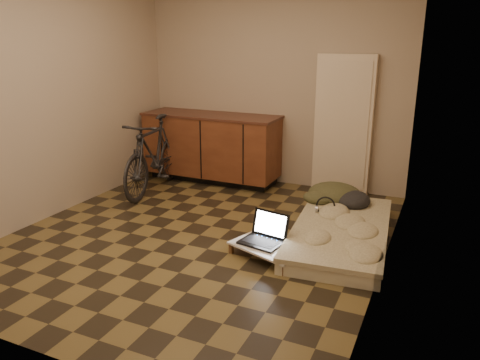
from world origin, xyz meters
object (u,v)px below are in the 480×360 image
at_px(lap_desk, 269,247).
at_px(laptop, 264,236).
at_px(futon, 341,232).
at_px(bicycle, 154,151).

bearing_deg(lap_desk, laptop, 160.43).
xyz_separation_m(futon, lap_desk, (-0.50, -0.63, 0.02)).
height_order(bicycle, laptop, bicycle).
height_order(bicycle, lap_desk, bicycle).
bearing_deg(laptop, bicycle, 160.83).
distance_m(bicycle, futon, 2.59).
bearing_deg(laptop, futon, 55.26).
relative_size(bicycle, futon, 0.86).
relative_size(bicycle, lap_desk, 2.11).
bearing_deg(bicycle, lap_desk, -38.51).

